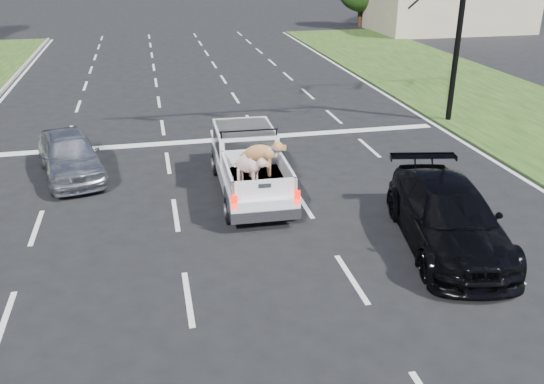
# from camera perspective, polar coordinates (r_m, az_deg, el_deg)

# --- Properties ---
(ground) EXTENTS (160.00, 160.00, 0.00)m
(ground) POSITION_cam_1_polar(r_m,az_deg,el_deg) (12.20, 0.01, -9.52)
(ground) COLOR black
(ground) RESTS_ON ground
(road_markings) EXTENTS (17.75, 60.00, 0.01)m
(road_markings) POSITION_cam_1_polar(r_m,az_deg,el_deg) (17.97, -4.47, 1.75)
(road_markings) COLOR silver
(road_markings) RESTS_ON ground
(building_right) EXTENTS (12.00, 7.00, 3.60)m
(building_right) POSITION_cam_1_polar(r_m,az_deg,el_deg) (50.43, 17.16, 17.05)
(building_right) COLOR #C3AE95
(building_right) RESTS_ON ground
(pickup_truck) EXTENTS (1.97, 4.97, 1.84)m
(pickup_truck) POSITION_cam_1_polar(r_m,az_deg,el_deg) (16.42, -2.24, 2.89)
(pickup_truck) COLOR black
(pickup_truck) RESTS_ON ground
(silver_sedan) EXTENTS (2.57, 4.38, 1.40)m
(silver_sedan) POSITION_cam_1_polar(r_m,az_deg,el_deg) (18.61, -19.41, 3.51)
(silver_sedan) COLOR #ADB0B4
(silver_sedan) RESTS_ON ground
(black_coupe) EXTENTS (3.00, 5.43, 1.49)m
(black_coupe) POSITION_cam_1_polar(r_m,az_deg,el_deg) (14.10, 17.05, -2.34)
(black_coupe) COLOR black
(black_coupe) RESTS_ON ground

